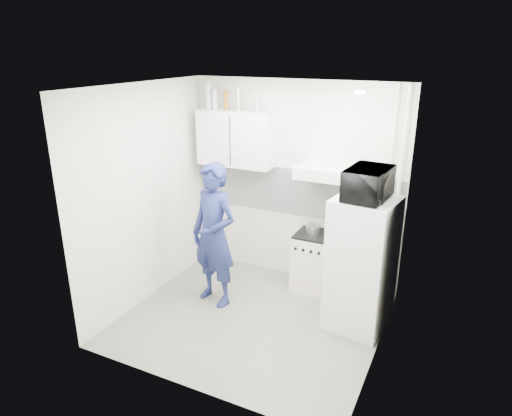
% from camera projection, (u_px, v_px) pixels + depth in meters
% --- Properties ---
extents(floor, '(2.80, 2.80, 0.00)m').
position_uv_depth(floor, '(252.00, 319.00, 5.25)').
color(floor, slate).
rests_on(floor, ground).
extents(ceiling, '(2.80, 2.80, 0.00)m').
position_uv_depth(ceiling, '(252.00, 87.00, 4.37)').
color(ceiling, white).
rests_on(ceiling, wall_back).
extents(wall_back, '(2.80, 0.00, 2.80)m').
position_uv_depth(wall_back, '(295.00, 183.00, 5.87)').
color(wall_back, beige).
rests_on(wall_back, floor).
extents(wall_left, '(0.00, 2.60, 2.60)m').
position_uv_depth(wall_left, '(146.00, 196.00, 5.39)').
color(wall_left, beige).
rests_on(wall_left, floor).
extents(wall_right, '(0.00, 2.60, 2.60)m').
position_uv_depth(wall_right, '(387.00, 236.00, 4.24)').
color(wall_right, beige).
rests_on(wall_right, floor).
extents(person, '(0.72, 0.56, 1.74)m').
position_uv_depth(person, '(214.00, 235.00, 5.36)').
color(person, navy).
rests_on(person, floor).
extents(stove, '(0.46, 0.46, 0.73)m').
position_uv_depth(stove, '(313.00, 262.00, 5.82)').
color(stove, silver).
rests_on(stove, floor).
extents(fridge, '(0.70, 0.70, 1.50)m').
position_uv_depth(fridge, '(361.00, 264.00, 4.91)').
color(fridge, white).
rests_on(fridge, floor).
extents(stove_top, '(0.44, 0.44, 0.03)m').
position_uv_depth(stove_top, '(314.00, 235.00, 5.69)').
color(stove_top, black).
rests_on(stove_top, stove).
extents(saucepan, '(0.18, 0.18, 0.10)m').
position_uv_depth(saucepan, '(313.00, 229.00, 5.70)').
color(saucepan, silver).
rests_on(saucepan, stove_top).
extents(microwave, '(0.61, 0.44, 0.32)m').
position_uv_depth(microwave, '(368.00, 184.00, 4.60)').
color(microwave, black).
rests_on(microwave, fridge).
extents(bottle_a, '(0.08, 0.08, 0.34)m').
position_uv_depth(bottle_a, '(208.00, 95.00, 5.84)').
color(bottle_a, '#B2B7BC').
rests_on(bottle_a, upper_cabinet).
extents(bottle_b, '(0.07, 0.07, 0.25)m').
position_uv_depth(bottle_b, '(215.00, 99.00, 5.81)').
color(bottle_b, '#B2B7BC').
rests_on(bottle_b, upper_cabinet).
extents(bottle_c, '(0.06, 0.06, 0.25)m').
position_uv_depth(bottle_c, '(226.00, 100.00, 5.75)').
color(bottle_c, brown).
rests_on(bottle_c, upper_cabinet).
extents(bottle_d, '(0.06, 0.06, 0.28)m').
position_uv_depth(bottle_d, '(238.00, 99.00, 5.67)').
color(bottle_d, silver).
rests_on(bottle_d, upper_cabinet).
extents(canister_b, '(0.09, 0.09, 0.17)m').
position_uv_depth(canister_b, '(256.00, 105.00, 5.58)').
color(canister_b, silver).
rests_on(canister_b, upper_cabinet).
extents(upper_cabinet, '(1.00, 0.35, 0.70)m').
position_uv_depth(upper_cabinet, '(237.00, 138.00, 5.84)').
color(upper_cabinet, white).
rests_on(upper_cabinet, wall_back).
extents(range_hood, '(0.60, 0.50, 0.14)m').
position_uv_depth(range_hood, '(324.00, 171.00, 5.38)').
color(range_hood, silver).
rests_on(range_hood, wall_back).
extents(backsplash, '(2.74, 0.03, 0.60)m').
position_uv_depth(backsplash, '(294.00, 191.00, 5.89)').
color(backsplash, white).
rests_on(backsplash, wall_back).
extents(pipe_a, '(0.05, 0.05, 2.60)m').
position_uv_depth(pipe_a, '(397.00, 199.00, 5.27)').
color(pipe_a, silver).
rests_on(pipe_a, floor).
extents(pipe_b, '(0.04, 0.04, 2.60)m').
position_uv_depth(pipe_b, '(387.00, 197.00, 5.32)').
color(pipe_b, silver).
rests_on(pipe_b, floor).
extents(ceiling_spot_fixture, '(0.10, 0.10, 0.02)m').
position_uv_depth(ceiling_spot_fixture, '(360.00, 92.00, 4.14)').
color(ceiling_spot_fixture, white).
rests_on(ceiling_spot_fixture, ceiling).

